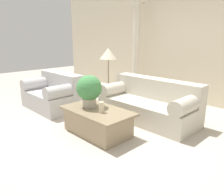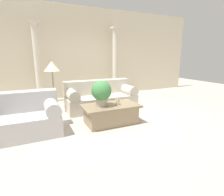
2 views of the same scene
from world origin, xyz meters
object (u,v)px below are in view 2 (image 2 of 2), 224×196
(loveseat, at_px, (22,117))
(floor_lamp, at_px, (52,69))
(coffee_table, at_px, (111,114))
(potted_plant, at_px, (101,92))
(sofa_long, at_px, (100,97))

(loveseat, relative_size, floor_lamp, 1.01)
(loveseat, distance_m, coffee_table, 1.82)
(loveseat, xyz_separation_m, floor_lamp, (0.74, 1.05, 0.83))
(loveseat, distance_m, potted_plant, 1.65)
(loveseat, height_order, floor_lamp, floor_lamp)
(sofa_long, distance_m, loveseat, 2.23)
(loveseat, distance_m, floor_lamp, 1.53)
(coffee_table, xyz_separation_m, potted_plant, (-0.22, 0.01, 0.53))
(sofa_long, xyz_separation_m, coffee_table, (-0.20, -1.19, -0.11))
(potted_plant, relative_size, floor_lamp, 0.41)
(sofa_long, relative_size, loveseat, 1.41)
(coffee_table, relative_size, potted_plant, 2.24)
(sofa_long, xyz_separation_m, loveseat, (-2.00, -0.99, 0.01))
(potted_plant, bearing_deg, floor_lamp, 124.03)
(loveseat, height_order, coffee_table, loveseat)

